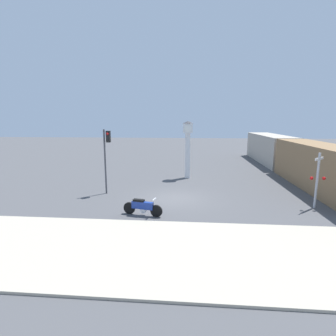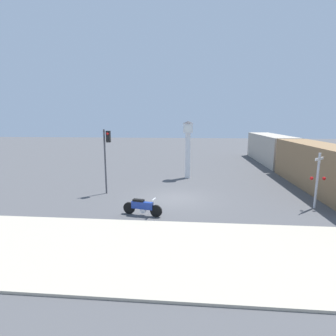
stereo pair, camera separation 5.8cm
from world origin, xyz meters
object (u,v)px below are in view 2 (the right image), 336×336
motorcycle (142,207)px  traffic_light (107,150)px  clock_tower (188,141)px  railroad_crossing_signal (317,178)px  freight_train (289,156)px

motorcycle → traffic_light: size_ratio=0.49×
clock_tower → railroad_crossing_signal: 11.03m
clock_tower → traffic_light: bearing=-134.8°
clock_tower → traffic_light: (-5.62, -5.65, -0.21)m
clock_tower → freight_train: size_ratio=0.20×
motorcycle → railroad_crossing_signal: bearing=24.6°
traffic_light → railroad_crossing_signal: traffic_light is taller
traffic_light → railroad_crossing_signal: size_ratio=1.37×
freight_train → clock_tower: bearing=-160.4°
motorcycle → traffic_light: bearing=141.0°
clock_tower → freight_train: 10.91m
motorcycle → freight_train: bearing=59.7°
motorcycle → traffic_light: traffic_light is taller
motorcycle → railroad_crossing_signal: (10.12, 2.12, 1.35)m
motorcycle → freight_train: 18.39m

